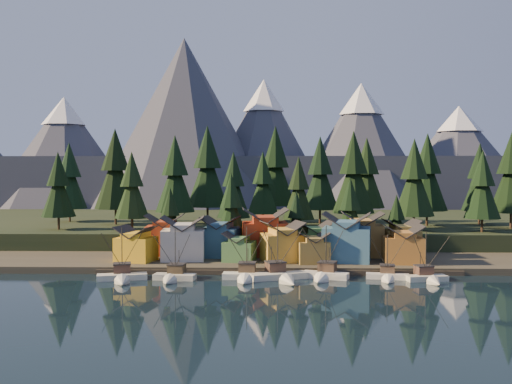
{
  "coord_description": "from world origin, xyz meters",
  "views": [
    {
      "loc": [
        -2.03,
        -108.29,
        22.34
      ],
      "look_at": [
        -5.27,
        30.0,
        17.51
      ],
      "focal_mm": 40.0,
      "sensor_mm": 36.0,
      "label": 1
    }
  ],
  "objects_px": {
    "house_front_1": "(183,237)",
    "boat_5": "(388,270)",
    "boat_3": "(281,269)",
    "house_back_1": "(220,236)",
    "house_front_0": "(136,243)",
    "boat_0": "(122,270)",
    "boat_1": "(173,269)",
    "boat_2": "(246,269)",
    "house_back_0": "(165,234)",
    "boat_6": "(429,271)",
    "boat_4": "(324,268)"
  },
  "relations": [
    {
      "from": "boat_2",
      "to": "house_front_0",
      "type": "distance_m",
      "value": 30.41
    },
    {
      "from": "house_front_1",
      "to": "house_back_0",
      "type": "xyz_separation_m",
      "value": [
        -5.89,
        8.11,
        -0.09
      ]
    },
    {
      "from": "house_front_1",
      "to": "boat_5",
      "type": "bearing_deg",
      "value": -24.85
    },
    {
      "from": "boat_0",
      "to": "house_front_1",
      "type": "distance_m",
      "value": 21.79
    },
    {
      "from": "boat_2",
      "to": "house_back_1",
      "type": "height_order",
      "value": "house_back_1"
    },
    {
      "from": "boat_2",
      "to": "boat_0",
      "type": "bearing_deg",
      "value": -173.8
    },
    {
      "from": "boat_0",
      "to": "boat_3",
      "type": "bearing_deg",
      "value": -12.39
    },
    {
      "from": "boat_1",
      "to": "boat_6",
      "type": "bearing_deg",
      "value": 6.81
    },
    {
      "from": "boat_0",
      "to": "boat_2",
      "type": "bearing_deg",
      "value": -11.07
    },
    {
      "from": "boat_3",
      "to": "house_front_1",
      "type": "xyz_separation_m",
      "value": [
        -22.96,
        17.64,
        4.63
      ]
    },
    {
      "from": "boat_3",
      "to": "boat_5",
      "type": "height_order",
      "value": "boat_3"
    },
    {
      "from": "boat_4",
      "to": "house_back_1",
      "type": "height_order",
      "value": "house_back_1"
    },
    {
      "from": "house_front_1",
      "to": "house_back_0",
      "type": "bearing_deg",
      "value": 121.17
    },
    {
      "from": "house_front_1",
      "to": "house_back_0",
      "type": "relative_size",
      "value": 1.06
    },
    {
      "from": "boat_4",
      "to": "house_front_1",
      "type": "distance_m",
      "value": 36.1
    },
    {
      "from": "boat_1",
      "to": "house_back_0",
      "type": "height_order",
      "value": "house_back_0"
    },
    {
      "from": "boat_1",
      "to": "house_back_0",
      "type": "xyz_separation_m",
      "value": [
        -6.6,
        26.49,
        4.49
      ]
    },
    {
      "from": "boat_1",
      "to": "boat_2",
      "type": "xyz_separation_m",
      "value": [
        14.97,
        1.04,
        -0.0
      ]
    },
    {
      "from": "house_front_1",
      "to": "house_back_1",
      "type": "height_order",
      "value": "house_front_1"
    },
    {
      "from": "house_front_0",
      "to": "house_front_1",
      "type": "xyz_separation_m",
      "value": [
        10.7,
        2.61,
        1.1
      ]
    },
    {
      "from": "house_back_0",
      "to": "boat_0",
      "type": "bearing_deg",
      "value": -102.09
    },
    {
      "from": "boat_3",
      "to": "house_front_1",
      "type": "relative_size",
      "value": 1.24
    },
    {
      "from": "boat_6",
      "to": "house_back_1",
      "type": "bearing_deg",
      "value": 143.38
    },
    {
      "from": "boat_0",
      "to": "house_back_0",
      "type": "xyz_separation_m",
      "value": [
        3.86,
        27.04,
        4.54
      ]
    },
    {
      "from": "house_front_1",
      "to": "boat_0",
      "type": "bearing_deg",
      "value": -122.07
    },
    {
      "from": "house_front_1",
      "to": "house_back_1",
      "type": "distance_m",
      "value": 9.92
    },
    {
      "from": "house_back_0",
      "to": "boat_5",
      "type": "bearing_deg",
      "value": -29.68
    },
    {
      "from": "boat_6",
      "to": "boat_2",
      "type": "bearing_deg",
      "value": 169.65
    },
    {
      "from": "boat_6",
      "to": "house_front_0",
      "type": "height_order",
      "value": "boat_6"
    },
    {
      "from": "boat_5",
      "to": "house_back_1",
      "type": "relative_size",
      "value": 1.03
    },
    {
      "from": "house_front_0",
      "to": "house_back_1",
      "type": "xyz_separation_m",
      "value": [
        19.12,
        7.85,
        0.85
      ]
    },
    {
      "from": "boat_3",
      "to": "house_back_0",
      "type": "relative_size",
      "value": 1.31
    },
    {
      "from": "boat_0",
      "to": "boat_2",
      "type": "xyz_separation_m",
      "value": [
        25.43,
        1.59,
        0.05
      ]
    },
    {
      "from": "boat_0",
      "to": "boat_6",
      "type": "xyz_separation_m",
      "value": [
        62.76,
        0.46,
        -0.03
      ]
    },
    {
      "from": "boat_0",
      "to": "boat_3",
      "type": "distance_m",
      "value": 32.74
    },
    {
      "from": "boat_0",
      "to": "boat_3",
      "type": "xyz_separation_m",
      "value": [
        32.72,
        1.29,
        -0.0
      ]
    },
    {
      "from": "boat_0",
      "to": "house_back_0",
      "type": "height_order",
      "value": "house_back_0"
    },
    {
      "from": "boat_2",
      "to": "house_front_0",
      "type": "relative_size",
      "value": 1.25
    },
    {
      "from": "boat_3",
      "to": "house_front_0",
      "type": "distance_m",
      "value": 37.03
    },
    {
      "from": "boat_0",
      "to": "boat_4",
      "type": "height_order",
      "value": "boat_4"
    },
    {
      "from": "house_front_0",
      "to": "house_back_1",
      "type": "distance_m",
      "value": 20.69
    },
    {
      "from": "boat_0",
      "to": "house_back_1",
      "type": "height_order",
      "value": "house_back_1"
    },
    {
      "from": "house_front_0",
      "to": "house_front_1",
      "type": "distance_m",
      "value": 11.06
    },
    {
      "from": "boat_2",
      "to": "boat_6",
      "type": "distance_m",
      "value": 37.34
    },
    {
      "from": "boat_0",
      "to": "house_back_1",
      "type": "xyz_separation_m",
      "value": [
        18.18,
        24.17,
        4.38
      ]
    },
    {
      "from": "boat_3",
      "to": "boat_4",
      "type": "distance_m",
      "value": 9.12
    },
    {
      "from": "boat_3",
      "to": "house_back_1",
      "type": "xyz_separation_m",
      "value": [
        -14.54,
        22.88,
        4.38
      ]
    },
    {
      "from": "boat_0",
      "to": "boat_6",
      "type": "relative_size",
      "value": 1.08
    },
    {
      "from": "boat_0",
      "to": "boat_1",
      "type": "relative_size",
      "value": 1.04
    },
    {
      "from": "boat_2",
      "to": "house_front_1",
      "type": "height_order",
      "value": "house_front_1"
    }
  ]
}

